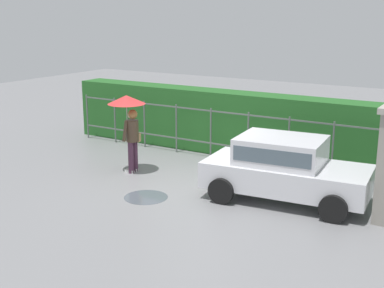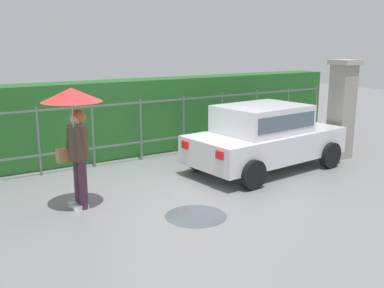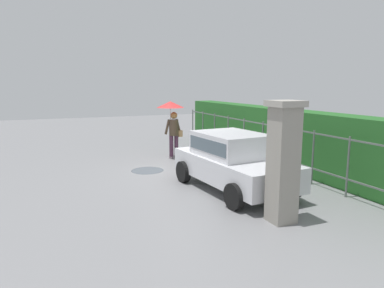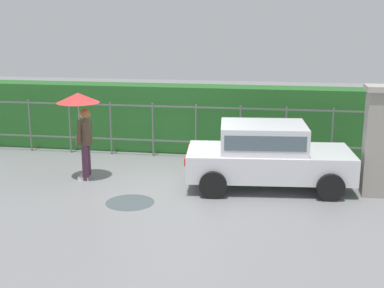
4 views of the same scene
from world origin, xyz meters
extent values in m
plane|color=slate|center=(0.00, 0.00, 0.00)|extent=(40.00, 40.00, 0.00)
cube|color=silver|center=(2.29, 0.30, 0.58)|extent=(3.84, 1.97, 0.60)
cube|color=silver|center=(2.14, 0.29, 1.18)|extent=(2.02, 1.61, 0.60)
cube|color=#4C5B66|center=(2.14, 0.29, 1.20)|extent=(1.88, 1.61, 0.33)
cylinder|color=black|center=(3.46, 1.25, 0.30)|extent=(0.61, 0.23, 0.60)
cylinder|color=black|center=(3.61, -0.42, 0.30)|extent=(0.61, 0.23, 0.60)
cylinder|color=black|center=(0.97, 1.02, 0.30)|extent=(0.61, 0.23, 0.60)
cylinder|color=black|center=(1.12, -0.65, 0.30)|extent=(0.61, 0.23, 0.60)
cube|color=red|center=(0.39, 0.68, 0.73)|extent=(0.08, 0.20, 0.16)
cube|color=red|center=(0.49, -0.42, 0.73)|extent=(0.08, 0.20, 0.16)
cylinder|color=#47283D|center=(-2.03, 0.10, 0.43)|extent=(0.15, 0.15, 0.86)
cylinder|color=#47283D|center=(-2.05, 0.30, 0.43)|extent=(0.15, 0.15, 0.86)
cube|color=white|center=(-2.09, 0.10, 0.04)|extent=(0.26, 0.10, 0.08)
cube|color=white|center=(-2.11, 0.30, 0.04)|extent=(0.26, 0.10, 0.08)
cylinder|color=#473828|center=(-2.04, 0.20, 1.15)|extent=(0.34, 0.34, 0.58)
sphere|color=#DBAD89|center=(-2.04, 0.20, 1.58)|extent=(0.22, 0.22, 0.22)
sphere|color=olive|center=(-2.01, 0.21, 1.60)|extent=(0.25, 0.25, 0.25)
cylinder|color=#473828|center=(-2.11, -0.02, 1.18)|extent=(0.11, 0.23, 0.56)
cylinder|color=#473828|center=(-2.14, 0.42, 1.18)|extent=(0.11, 0.23, 0.56)
cylinder|color=#B2B2B7|center=(-2.14, 0.12, 1.50)|extent=(0.02, 0.02, 0.77)
cone|color=red|center=(-2.14, 0.12, 1.99)|extent=(1.00, 1.00, 0.23)
cube|color=tan|center=(-2.18, 0.45, 0.91)|extent=(0.35, 0.18, 0.24)
cube|color=gray|center=(4.56, 0.12, 1.15)|extent=(0.48, 0.48, 2.30)
cube|color=#9E998E|center=(4.56, 0.12, 2.36)|extent=(0.60, 0.60, 0.12)
cylinder|color=#59605B|center=(-5.79, 2.53, 0.75)|extent=(0.05, 0.05, 1.50)
cylinder|color=#59605B|center=(-4.58, 2.53, 0.75)|extent=(0.05, 0.05, 1.50)
cylinder|color=#59605B|center=(-3.37, 2.53, 0.75)|extent=(0.05, 0.05, 1.50)
cylinder|color=#59605B|center=(-2.16, 2.53, 0.75)|extent=(0.05, 0.05, 1.50)
cylinder|color=#59605B|center=(-0.95, 2.53, 0.75)|extent=(0.05, 0.05, 1.50)
cylinder|color=#59605B|center=(0.26, 2.53, 0.75)|extent=(0.05, 0.05, 1.50)
cylinder|color=#59605B|center=(1.47, 2.53, 0.75)|extent=(0.05, 0.05, 1.50)
cylinder|color=#59605B|center=(2.68, 2.53, 0.75)|extent=(0.05, 0.05, 1.50)
cylinder|color=#59605B|center=(3.89, 2.53, 0.75)|extent=(0.05, 0.05, 1.50)
cube|color=#59605B|center=(0.26, 2.53, 1.42)|extent=(12.10, 0.03, 0.04)
cube|color=#59605B|center=(0.26, 2.53, 0.45)|extent=(12.10, 0.03, 0.04)
cube|color=#235B23|center=(0.26, 3.32, 0.95)|extent=(13.10, 0.90, 1.90)
cylinder|color=#4C545B|center=(-0.57, -1.22, 0.00)|extent=(1.03, 1.03, 0.00)
camera|label=1|loc=(6.34, -10.47, 4.23)|focal=48.59mm
camera|label=2|loc=(-4.35, -7.06, 2.84)|focal=41.59mm
camera|label=3|loc=(10.08, -4.11, 2.72)|focal=32.94mm
camera|label=4|loc=(2.39, -11.39, 3.88)|focal=49.26mm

